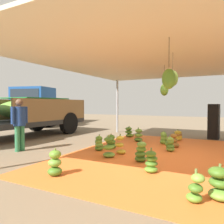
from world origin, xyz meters
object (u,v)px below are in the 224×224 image
at_px(banana_bunch_3, 196,189).
at_px(banana_bunch_4, 170,145).
at_px(banana_bunch_6, 99,144).
at_px(banana_bunch_14, 164,138).
at_px(banana_bunch_8, 141,152).
at_px(banana_bunch_5, 111,142).
at_px(banana_bunch_13, 109,148).
at_px(banana_bunch_15, 120,146).
at_px(banana_bunch_2, 129,132).
at_px(banana_bunch_0, 174,141).
at_px(cargo_truck_main, 3,110).
at_px(worker_0, 20,121).
at_px(banana_bunch_12, 139,136).
at_px(banana_bunch_1, 178,136).
at_px(banana_bunch_10, 220,184).
at_px(banana_bunch_11, 151,162).
at_px(banana_bunch_9, 55,164).
at_px(cargo_truck_far, 50,107).
at_px(speaker_stack, 214,121).

relative_size(banana_bunch_3, banana_bunch_4, 1.02).
xyz_separation_m(banana_bunch_6, banana_bunch_14, (1.95, -1.44, -0.00)).
bearing_deg(banana_bunch_8, banana_bunch_5, 52.73).
distance_m(banana_bunch_13, banana_bunch_15, 0.48).
height_order(banana_bunch_5, banana_bunch_8, banana_bunch_8).
xyz_separation_m(banana_bunch_2, banana_bunch_3, (-5.24, -3.22, 0.00)).
relative_size(banana_bunch_0, banana_bunch_14, 1.05).
relative_size(banana_bunch_6, cargo_truck_main, 0.07).
distance_m(banana_bunch_3, banana_bunch_4, 3.35).
bearing_deg(worker_0, banana_bunch_12, -39.49).
bearing_deg(worker_0, banana_bunch_13, -79.01).
height_order(banana_bunch_1, banana_bunch_2, banana_bunch_2).
relative_size(banana_bunch_2, banana_bunch_14, 1.03).
xyz_separation_m(banana_bunch_10, banana_bunch_11, (0.77, 1.25, -0.01)).
bearing_deg(banana_bunch_9, banana_bunch_2, 7.37).
xyz_separation_m(banana_bunch_5, banana_bunch_8, (-1.02, -1.34, 0.03)).
bearing_deg(banana_bunch_6, banana_bunch_4, -65.24).
bearing_deg(banana_bunch_15, cargo_truck_main, 88.24).
bearing_deg(banana_bunch_0, banana_bunch_10, -159.15).
xyz_separation_m(banana_bunch_1, banana_bunch_9, (-5.23, 1.33, 0.04)).
bearing_deg(cargo_truck_far, banana_bunch_13, -128.58).
xyz_separation_m(banana_bunch_2, banana_bunch_12, (-0.92, -0.77, 0.03)).
relative_size(banana_bunch_3, banana_bunch_9, 0.90).
relative_size(banana_bunch_2, banana_bunch_13, 0.83).
distance_m(cargo_truck_far, speaker_stack, 10.61).
bearing_deg(banana_bunch_2, banana_bunch_5, -169.59).
bearing_deg(banana_bunch_4, banana_bunch_12, 50.69).
xyz_separation_m(banana_bunch_8, banana_bunch_11, (-0.65, -0.46, -0.02)).
distance_m(banana_bunch_4, banana_bunch_9, 3.51).
bearing_deg(cargo_truck_far, banana_bunch_9, -136.19).
height_order(banana_bunch_0, cargo_truck_far, cargo_truck_far).
height_order(cargo_truck_far, speaker_stack, cargo_truck_far).
xyz_separation_m(banana_bunch_9, cargo_truck_main, (2.38, 4.77, 0.94)).
distance_m(banana_bunch_2, banana_bunch_15, 3.20).
xyz_separation_m(banana_bunch_3, banana_bunch_15, (2.22, 2.20, 0.04)).
relative_size(banana_bunch_2, banana_bunch_3, 1.01).
distance_m(banana_bunch_6, banana_bunch_9, 2.35).
height_order(banana_bunch_11, cargo_truck_main, cargo_truck_main).
bearing_deg(banana_bunch_5, speaker_stack, -36.66).
height_order(banana_bunch_9, banana_bunch_14, banana_bunch_9).
xyz_separation_m(banana_bunch_9, banana_bunch_11, (1.06, -1.58, -0.02)).
xyz_separation_m(banana_bunch_10, banana_bunch_15, (1.94, 2.49, 0.01)).
height_order(banana_bunch_3, banana_bunch_15, banana_bunch_15).
distance_m(banana_bunch_6, banana_bunch_10, 3.82).
relative_size(banana_bunch_12, banana_bunch_13, 0.90).
xyz_separation_m(banana_bunch_3, banana_bunch_6, (2.31, 2.94, 0.01)).
bearing_deg(banana_bunch_3, cargo_truck_far, 51.74).
xyz_separation_m(banana_bunch_6, cargo_truck_main, (0.06, 4.37, 0.96)).
distance_m(banana_bunch_4, banana_bunch_10, 3.20).
bearing_deg(banana_bunch_11, banana_bunch_15, 46.74).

